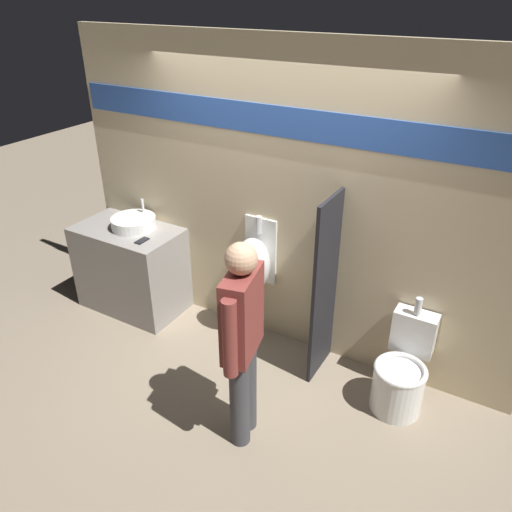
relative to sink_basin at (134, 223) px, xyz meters
name	(u,v)px	position (x,y,z in m)	size (l,w,h in m)	color
ground_plane	(246,367)	(1.48, -0.32, -0.95)	(16.00, 16.00, 0.00)	gray
display_wall	(281,203)	(1.48, 0.28, 0.42)	(4.21, 0.07, 2.70)	beige
sink_counter	(131,268)	(-0.05, -0.06, -0.50)	(1.05, 0.62, 0.89)	gray
sink_basin	(134,223)	(0.00, 0.00, 0.00)	(0.43, 0.43, 0.25)	white
cell_phone	(142,241)	(0.27, -0.19, -0.05)	(0.07, 0.14, 0.01)	black
divider_near_counter	(325,290)	(2.03, 0.01, -0.14)	(0.03, 0.47, 1.62)	black
urinal_near_counter	(253,264)	(1.30, 0.10, -0.14)	(0.33, 0.31, 1.23)	silver
toilet	(401,375)	(2.75, -0.07, -0.65)	(0.41, 0.58, 0.89)	white
person_in_vest	(242,338)	(1.84, -0.95, -0.05)	(0.26, 0.55, 1.61)	#3D3D42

